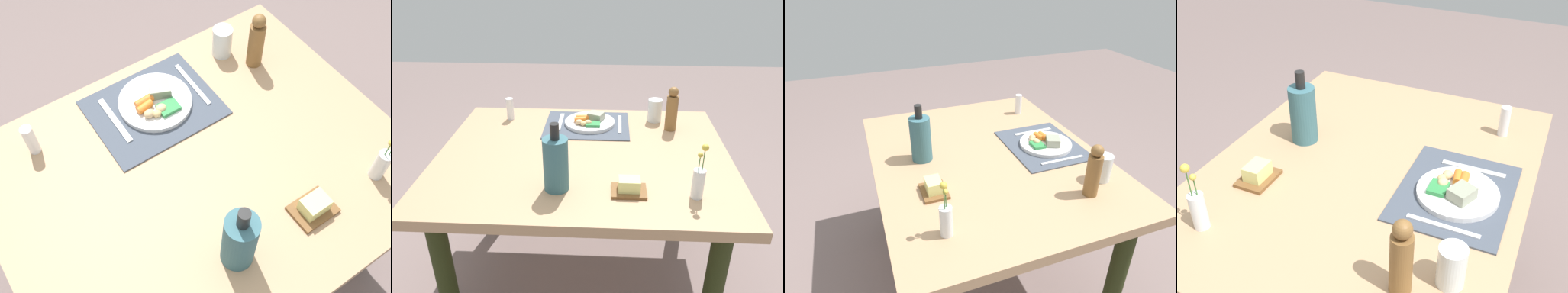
% 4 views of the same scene
% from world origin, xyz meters
% --- Properties ---
extents(ground_plane, '(8.00, 8.00, 0.00)m').
position_xyz_m(ground_plane, '(0.00, 0.00, 0.00)').
color(ground_plane, slate).
extents(dining_table, '(1.28, 1.03, 0.71)m').
position_xyz_m(dining_table, '(0.00, 0.00, 0.61)').
color(dining_table, tan).
rests_on(dining_table, ground_plane).
extents(placemat, '(0.42, 0.34, 0.01)m').
position_xyz_m(placemat, '(-0.00, -0.29, 0.72)').
color(placemat, '#424A58').
rests_on(placemat, dining_table).
extents(dinner_plate, '(0.25, 0.25, 0.05)m').
position_xyz_m(dinner_plate, '(-0.01, -0.30, 0.74)').
color(dinner_plate, silver).
rests_on(dinner_plate, placemat).
extents(fork, '(0.02, 0.22, 0.00)m').
position_xyz_m(fork, '(-0.17, -0.30, 0.72)').
color(fork, silver).
rests_on(fork, placemat).
extents(knife, '(0.02, 0.21, 0.00)m').
position_xyz_m(knife, '(0.14, -0.32, 0.72)').
color(knife, silver).
rests_on(knife, placemat).
extents(salt_shaker, '(0.04, 0.04, 0.11)m').
position_xyz_m(salt_shaker, '(0.40, -0.36, 0.77)').
color(salt_shaker, white).
rests_on(salt_shaker, dining_table).
extents(pepper_mill, '(0.06, 0.06, 0.22)m').
position_xyz_m(pepper_mill, '(-0.41, -0.27, 0.82)').
color(pepper_mill, brown).
rests_on(pepper_mill, dining_table).
extents(flower_vase, '(0.04, 0.04, 0.22)m').
position_xyz_m(flower_vase, '(-0.43, 0.32, 0.78)').
color(flower_vase, silver).
rests_on(flower_vase, dining_table).
extents(cooler_bottle, '(0.09, 0.09, 0.27)m').
position_xyz_m(cooler_bottle, '(0.08, 0.29, 0.82)').
color(cooler_bottle, '#36646E').
rests_on(cooler_bottle, dining_table).
extents(water_tumbler, '(0.07, 0.07, 0.12)m').
position_xyz_m(water_tumbler, '(-0.35, -0.38, 0.77)').
color(water_tumbler, silver).
rests_on(water_tumbler, dining_table).
extents(butter_dish, '(0.13, 0.10, 0.06)m').
position_xyz_m(butter_dish, '(-0.19, 0.30, 0.74)').
color(butter_dish, brown).
rests_on(butter_dish, dining_table).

